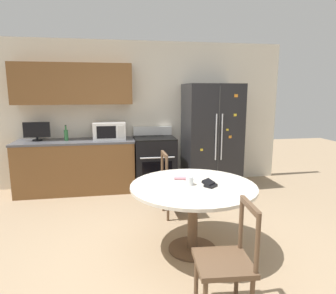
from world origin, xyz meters
name	(u,v)px	position (x,y,z in m)	size (l,w,h in m)	color
ground_plane	(171,253)	(0.00, 0.00, 0.00)	(14.00, 14.00, 0.00)	#9E8466
back_wall	(128,107)	(-0.31, 2.59, 1.44)	(5.20, 0.44, 2.60)	silver
kitchen_counter	(77,166)	(-1.22, 2.29, 0.45)	(1.98, 0.64, 0.90)	brown
refrigerator	(211,136)	(1.15, 2.19, 0.92)	(0.95, 0.81, 1.85)	black
oven_range	(155,162)	(0.13, 2.26, 0.47)	(0.71, 0.68, 1.08)	black
microwave	(110,131)	(-0.65, 2.32, 1.05)	(0.54, 0.40, 0.30)	white
countertop_tv	(37,131)	(-1.84, 2.36, 1.07)	(0.42, 0.16, 0.32)	black
counter_bottle	(66,135)	(-1.36, 2.30, 1.00)	(0.07, 0.07, 0.26)	#2D6B38
dining_table	(193,196)	(0.25, 0.04, 0.62)	(1.34, 1.34, 0.74)	beige
dining_chair_near	(227,262)	(0.27, -0.93, 0.43)	(0.45, 0.45, 0.90)	brown
dining_chair_far	(176,185)	(0.26, 1.00, 0.43)	(0.43, 0.43, 0.90)	brown
candle_glass	(190,181)	(0.21, 0.05, 0.78)	(0.08, 0.08, 0.09)	silver
folded_napkin	(183,177)	(0.18, 0.24, 0.77)	(0.20, 0.11, 0.05)	pink
wallet	(210,184)	(0.40, -0.05, 0.77)	(0.17, 0.17, 0.07)	black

